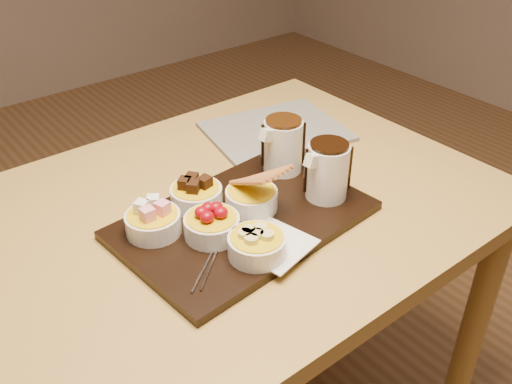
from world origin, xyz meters
TOP-DOWN VIEW (x-y plane):
  - dining_table at (0.00, 0.00)m, footprint 1.20×0.80m
  - serving_board at (0.04, -0.08)m, footprint 0.48×0.34m
  - napkin at (0.03, -0.18)m, footprint 0.14×0.14m
  - bowl_marshmallows at (-0.11, -0.02)m, footprint 0.10×0.10m
  - bowl_cake at (-0.01, 0.01)m, footprint 0.10×0.10m
  - bowl_strawberries at (-0.04, -0.09)m, footprint 0.10×0.10m
  - bowl_biscotti at (0.07, -0.07)m, footprint 0.10×0.10m
  - bowl_bananas at (-0.01, -0.18)m, footprint 0.10×0.10m
  - pitcher_dark_chocolate at (0.21, -0.13)m, footprint 0.09×0.09m
  - pitcher_milk_chocolate at (0.21, 0.00)m, footprint 0.09×0.09m
  - fondue_skewers at (-0.05, -0.12)m, footprint 0.18×0.23m
  - newspaper at (0.33, 0.17)m, footprint 0.36×0.31m

SIDE VIEW (x-z plane):
  - dining_table at x=0.00m, z-range 0.28..1.03m
  - newspaper at x=0.33m, z-range 0.75..0.76m
  - serving_board at x=0.04m, z-range 0.75..0.77m
  - napkin at x=0.03m, z-range 0.77..0.77m
  - fondue_skewers at x=-0.05m, z-range 0.77..0.78m
  - bowl_marshmallows at x=-0.11m, z-range 0.77..0.81m
  - bowl_cake at x=-0.01m, z-range 0.77..0.81m
  - bowl_strawberries at x=-0.04m, z-range 0.77..0.81m
  - bowl_biscotti at x=0.07m, z-range 0.77..0.81m
  - bowl_bananas at x=-0.01m, z-range 0.77..0.81m
  - pitcher_dark_chocolate at x=0.21m, z-range 0.77..0.88m
  - pitcher_milk_chocolate at x=0.21m, z-range 0.77..0.88m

